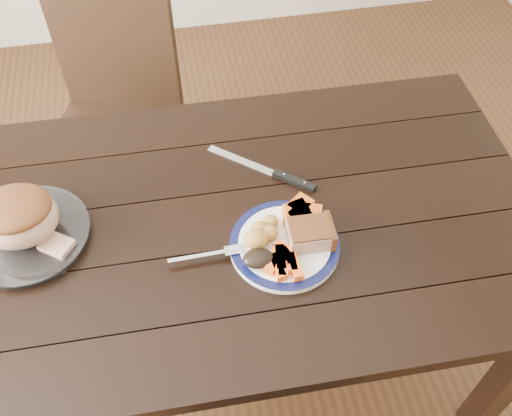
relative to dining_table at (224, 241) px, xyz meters
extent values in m
plane|color=#472B16|center=(0.00, 0.00, -0.66)|extent=(4.00, 4.00, 0.00)
cube|color=black|center=(0.00, 0.00, 0.07)|extent=(1.62, 0.93, 0.04)
cube|color=black|center=(0.71, -0.39, -0.30)|extent=(0.07, 0.07, 0.71)
cube|color=black|center=(0.73, 0.35, -0.30)|extent=(0.07, 0.07, 0.71)
cube|color=black|center=(-0.30, 0.65, -0.21)|extent=(0.53, 0.53, 0.04)
cube|color=black|center=(-0.24, 0.84, 0.04)|extent=(0.41, 0.17, 0.46)
cube|color=black|center=(-0.08, 0.76, -0.44)|extent=(0.04, 0.04, 0.43)
cube|color=black|center=(-0.19, 0.42, -0.44)|extent=(0.04, 0.04, 0.43)
cube|color=black|center=(-0.42, 0.88, -0.44)|extent=(0.04, 0.04, 0.43)
cube|color=black|center=(-0.53, 0.54, -0.44)|extent=(0.04, 0.04, 0.43)
cylinder|color=white|center=(0.13, -0.11, 0.10)|extent=(0.26, 0.26, 0.02)
torus|color=#0A0F36|center=(0.13, -0.11, 0.11)|extent=(0.26, 0.26, 0.02)
cylinder|color=white|center=(-0.47, 0.03, 0.10)|extent=(0.29, 0.29, 0.02)
cube|color=#A77D66|center=(0.19, -0.12, 0.14)|extent=(0.10, 0.08, 0.04)
ellipsoid|color=gold|center=(0.08, -0.08, 0.13)|extent=(0.05, 0.04, 0.04)
ellipsoid|color=gold|center=(0.07, -0.11, 0.13)|extent=(0.04, 0.03, 0.03)
ellipsoid|color=gold|center=(0.11, -0.06, 0.13)|extent=(0.04, 0.04, 0.03)
ellipsoid|color=gold|center=(0.10, -0.09, 0.13)|extent=(0.04, 0.04, 0.04)
ellipsoid|color=gold|center=(0.06, -0.11, 0.14)|extent=(0.06, 0.05, 0.05)
cube|color=#FF5915|center=(0.09, -0.16, 0.12)|extent=(0.05, 0.07, 0.02)
cube|color=#FF5915|center=(0.14, -0.19, 0.12)|extent=(0.03, 0.07, 0.02)
cube|color=#FF5915|center=(0.10, -0.18, 0.12)|extent=(0.03, 0.07, 0.02)
cube|color=#FF5915|center=(0.12, -0.15, 0.12)|extent=(0.04, 0.07, 0.02)
cube|color=#FF5915|center=(0.13, -0.17, 0.12)|extent=(0.03, 0.07, 0.02)
cube|color=#FF5915|center=(0.11, -0.16, 0.12)|extent=(0.03, 0.07, 0.02)
cube|color=#FF5915|center=(0.11, -0.18, 0.12)|extent=(0.04, 0.07, 0.02)
cube|color=orange|center=(0.17, -0.06, 0.13)|extent=(0.07, 0.07, 0.04)
cube|color=orange|center=(0.17, -0.04, 0.13)|extent=(0.06, 0.06, 0.04)
cube|color=orange|center=(0.19, -0.03, 0.13)|extent=(0.07, 0.07, 0.04)
cube|color=orange|center=(0.20, -0.06, 0.13)|extent=(0.07, 0.06, 0.04)
ellipsoid|color=black|center=(0.06, -0.15, 0.13)|extent=(0.07, 0.05, 0.03)
cube|color=silver|center=(-0.07, -0.11, 0.11)|extent=(0.14, 0.01, 0.00)
cube|color=silver|center=(0.01, -0.11, 0.11)|extent=(0.05, 0.03, 0.00)
ellipsoid|color=tan|center=(-0.47, 0.03, 0.17)|extent=(0.18, 0.16, 0.12)
cube|color=tan|center=(-0.39, -0.02, 0.12)|extent=(0.09, 0.09, 0.02)
cube|color=silver|center=(0.08, 0.19, 0.09)|extent=(0.17, 0.15, 0.00)
cube|color=black|center=(0.20, 0.09, 0.10)|extent=(0.10, 0.09, 0.01)
camera|label=1|loc=(-0.09, -0.87, 1.20)|focal=40.00mm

